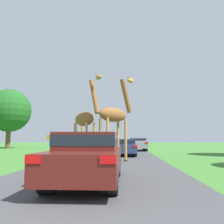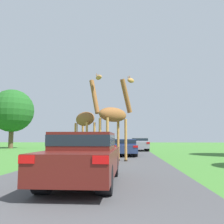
# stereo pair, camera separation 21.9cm
# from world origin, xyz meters

# --- Properties ---
(road) EXTENTS (6.66, 120.00, 0.00)m
(road) POSITION_xyz_m (0.00, 30.00, 0.00)
(road) COLOR #424244
(road) RESTS_ON ground
(giraffe_near_road) EXTENTS (2.32, 2.40, 5.31)m
(giraffe_near_road) POSITION_xyz_m (0.44, 12.34, 2.67)
(giraffe_near_road) COLOR #B77F3D
(giraffe_near_road) RESTS_ON ground
(giraffe_companion) EXTENTS (2.29, 2.48, 5.41)m
(giraffe_companion) POSITION_xyz_m (-1.55, 13.88, 2.64)
(giraffe_companion) COLOR #B77F3D
(giraffe_companion) RESTS_ON ground
(car_lead_maroon) EXTENTS (1.85, 4.68, 1.49)m
(car_lead_maroon) POSITION_xyz_m (-0.06, 5.57, 0.80)
(car_lead_maroon) COLOR #561914
(car_lead_maroon) RESTS_ON ground
(car_queue_right) EXTENTS (1.75, 4.48, 1.37)m
(car_queue_right) POSITION_xyz_m (-2.17, 29.41, 0.74)
(car_queue_right) COLOR maroon
(car_queue_right) RESTS_ON ground
(car_queue_left) EXTENTS (1.82, 4.10, 1.41)m
(car_queue_left) POSITION_xyz_m (2.43, 24.69, 0.76)
(car_queue_left) COLOR gray
(car_queue_left) RESTS_ON ground
(car_far_ahead) EXTENTS (1.84, 4.60, 1.27)m
(car_far_ahead) POSITION_xyz_m (0.96, 17.39, 0.69)
(car_far_ahead) COLOR navy
(car_far_ahead) RESTS_ON ground
(tree_centre_back) EXTENTS (5.83, 5.83, 8.04)m
(tree_centre_back) POSITION_xyz_m (-14.73, 29.73, 5.10)
(tree_centre_back) COLOR brown
(tree_centre_back) RESTS_ON ground
(sign_post) EXTENTS (0.70, 0.08, 1.64)m
(sign_post) POSITION_xyz_m (-4.86, 17.12, 1.14)
(sign_post) COLOR #4C3823
(sign_post) RESTS_ON ground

